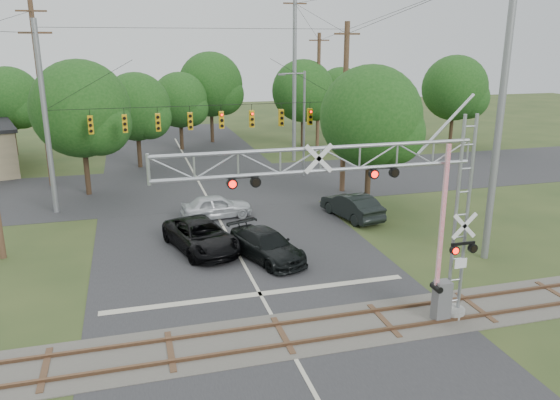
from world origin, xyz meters
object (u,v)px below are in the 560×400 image
object	(u,v)px
pickup_black	(201,236)
car_dark	(267,245)
sedan_silver	(217,206)
streetlight	(302,119)
traffic_signal_span	(219,115)
crossing_gantry	(378,204)

from	to	relation	value
pickup_black	car_dark	bearing A→B (deg)	-50.47
sedan_silver	streetlight	world-z (taller)	streetlight
traffic_signal_span	pickup_black	world-z (taller)	traffic_signal_span
car_dark	traffic_signal_span	bearing A→B (deg)	72.01
pickup_black	sedan_silver	xyz separation A→B (m)	(1.60, 5.06, -0.05)
crossing_gantry	streetlight	xyz separation A→B (m)	(4.73, 23.33, -0.30)
traffic_signal_span	sedan_silver	bearing A→B (deg)	-104.00
crossing_gantry	pickup_black	xyz separation A→B (m)	(-4.99, 9.62, -4.07)
pickup_black	sedan_silver	world-z (taller)	pickup_black
traffic_signal_span	pickup_black	bearing A→B (deg)	-106.05
streetlight	pickup_black	bearing A→B (deg)	-125.35
crossing_gantry	car_dark	distance (m)	8.88
crossing_gantry	car_dark	world-z (taller)	crossing_gantry
car_dark	streetlight	bearing A→B (deg)	46.55
streetlight	car_dark	bearing A→B (deg)	-113.44
crossing_gantry	pickup_black	distance (m)	11.58
streetlight	crossing_gantry	bearing A→B (deg)	-101.47
sedan_silver	pickup_black	bearing A→B (deg)	157.27
crossing_gantry	sedan_silver	distance (m)	15.62
crossing_gantry	traffic_signal_span	size ratio (longest dim) A/B	0.60
streetlight	traffic_signal_span	bearing A→B (deg)	-145.45
pickup_black	car_dark	xyz separation A→B (m)	(2.90, -2.04, -0.05)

